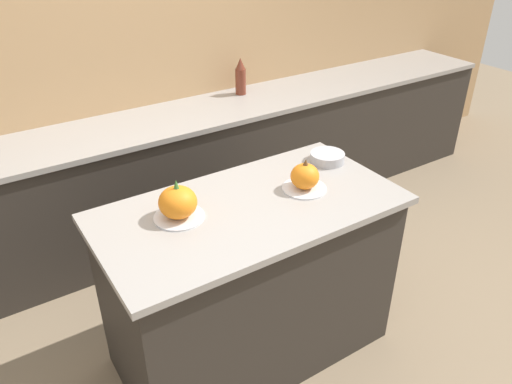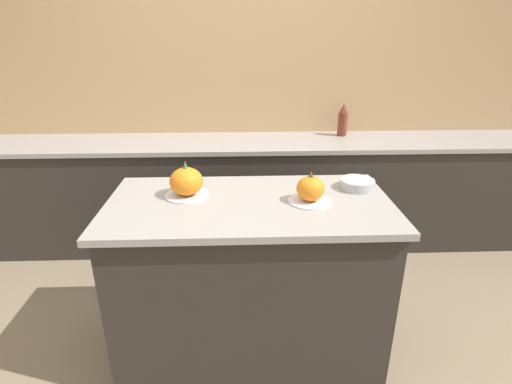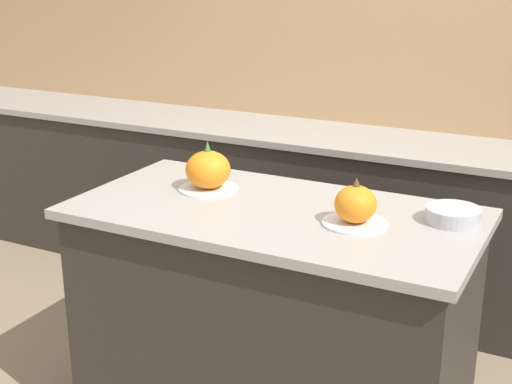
# 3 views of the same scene
# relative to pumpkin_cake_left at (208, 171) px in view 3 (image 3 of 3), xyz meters

# --- Properties ---
(wall_back) EXTENTS (8.00, 0.06, 2.50)m
(wall_back) POSITION_rel_pumpkin_cake_left_xyz_m (0.32, 1.52, 0.24)
(wall_back) COLOR tan
(wall_back) RESTS_ON ground_plane
(kitchen_island) EXTENTS (1.45, 0.75, 0.93)m
(kitchen_island) POSITION_rel_pumpkin_cake_left_xyz_m (0.32, -0.09, -0.54)
(kitchen_island) COLOR #2D2823
(kitchen_island) RESTS_ON ground_plane
(back_counter) EXTENTS (6.00, 0.60, 0.91)m
(back_counter) POSITION_rel_pumpkin_cake_left_xyz_m (0.32, 1.19, -0.55)
(back_counter) COLOR #2D2823
(back_counter) RESTS_ON ground_plane
(pumpkin_cake_left) EXTENTS (0.23, 0.23, 0.19)m
(pumpkin_cake_left) POSITION_rel_pumpkin_cake_left_xyz_m (0.00, 0.00, 0.00)
(pumpkin_cake_left) COLOR silver
(pumpkin_cake_left) RESTS_ON kitchen_island
(pumpkin_cake_right) EXTENTS (0.22, 0.22, 0.16)m
(pumpkin_cake_right) POSITION_rel_pumpkin_cake_left_xyz_m (0.63, -0.10, -0.01)
(pumpkin_cake_right) COLOR silver
(pumpkin_cake_right) RESTS_ON kitchen_island
(mixing_bowl) EXTENTS (0.19, 0.19, 0.05)m
(mixing_bowl) POSITION_rel_pumpkin_cake_left_xyz_m (0.92, 0.07, -0.05)
(mixing_bowl) COLOR #ADADB2
(mixing_bowl) RESTS_ON kitchen_island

